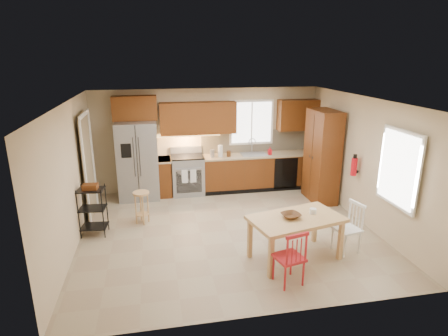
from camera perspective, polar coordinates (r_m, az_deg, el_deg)
name	(u,v)px	position (r m, az deg, el deg)	size (l,w,h in m)	color
floor	(228,231)	(7.35, 0.55, -9.52)	(5.50, 5.50, 0.00)	gray
ceiling	(228,101)	(6.62, 0.62, 10.23)	(5.50, 5.00, 0.02)	silver
wall_back	(208,140)	(9.26, -2.48, 4.33)	(5.50, 0.02, 2.50)	#CCB793
wall_front	(269,229)	(4.62, 6.80, -9.19)	(5.50, 0.02, 2.50)	#CCB793
wall_left	(70,178)	(6.91, -22.39, -1.42)	(0.02, 5.00, 2.50)	#CCB793
wall_right	(364,161)	(7.88, 20.59, 0.96)	(0.02, 5.00, 2.50)	#CCB793
refrigerator	(138,161)	(8.90, -12.99, 1.11)	(0.92, 0.75, 1.82)	gray
range_stove	(188,175)	(9.11, -5.55, -1.12)	(0.76, 0.63, 0.92)	gray
base_cabinet_narrow	(165,177)	(9.10, -9.01, -1.34)	(0.30, 0.60, 0.90)	#582C10
base_cabinet_run	(261,171)	(9.46, 5.60, -0.49)	(2.92, 0.60, 0.90)	#582C10
dishwasher	(286,173)	(9.37, 9.39, -0.82)	(0.60, 0.02, 0.78)	black
backsplash	(258,141)	(9.53, 5.25, 4.17)	(2.92, 0.03, 0.55)	#C3B593
upper_over_fridge	(135,108)	(8.86, -13.46, 8.88)	(1.00, 0.35, 0.55)	#622E10
upper_left_block	(198,118)	(8.95, -3.96, 7.61)	(1.80, 0.35, 0.75)	#622E10
upper_right_block	(298,115)	(9.57, 11.20, 7.94)	(1.00, 0.35, 0.75)	#622E10
window_back	(251,122)	(9.38, 4.21, 6.95)	(1.12, 0.04, 1.12)	white
sink	(254,156)	(9.29, 4.55, 1.85)	(0.62, 0.46, 0.16)	gray
undercab_glow	(186,135)	(8.97, -5.80, 5.01)	(1.60, 0.30, 0.01)	#FFBF66
soap_bottle	(270,151)	(9.27, 7.00, 2.61)	(0.09, 0.09, 0.19)	red
paper_towel	(220,151)	(9.02, -0.57, 2.61)	(0.12, 0.12, 0.28)	silver
canister_steel	(212,153)	(9.00, -1.82, 2.25)	(0.11, 0.11, 0.18)	gray
canister_wood	(229,154)	(9.04, 0.72, 2.20)	(0.10, 0.10, 0.14)	#4F2A15
pantry	(322,156)	(8.80, 14.70, 1.75)	(0.50, 0.95, 2.10)	#582C10
fire_extinguisher	(354,167)	(7.98, 19.20, 0.18)	(0.12, 0.12, 0.36)	red
window_right	(399,169)	(6.87, 25.12, -0.09)	(0.04, 1.02, 1.32)	white
doorway	(88,167)	(8.17, -20.01, 0.11)	(0.04, 0.95, 2.10)	#8C7A59
dining_table	(295,238)	(6.39, 10.77, -10.48)	(1.49, 0.84, 0.73)	tan
chair_red	(289,256)	(5.71, 9.87, -13.13)	(0.41, 0.41, 0.87)	#A6191F
chair_white	(347,228)	(6.79, 18.22, -8.68)	(0.41, 0.41, 0.87)	silver
table_bowl	(291,218)	(6.20, 10.15, -7.53)	(0.30, 0.30, 0.07)	#4F2A15
table_jar	(313,212)	(6.42, 13.39, -6.58)	(0.10, 0.10, 0.12)	silver
bar_stool	(142,207)	(7.71, -12.39, -5.90)	(0.32, 0.32, 0.66)	tan
utility_cart	(93,211)	(7.44, -19.34, -6.18)	(0.47, 0.37, 0.95)	black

